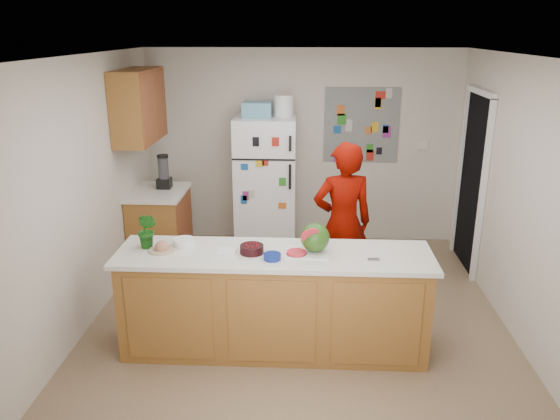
# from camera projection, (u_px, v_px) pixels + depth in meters

# --- Properties ---
(floor) EXTENTS (4.00, 4.50, 0.02)m
(floor) POSITION_uv_depth(u_px,v_px,m) (298.00, 321.00, 5.36)
(floor) COLOR brown
(floor) RESTS_ON ground
(wall_back) EXTENTS (4.00, 0.02, 2.50)m
(wall_back) POSITION_uv_depth(u_px,v_px,m) (302.00, 147.00, 7.10)
(wall_back) COLOR beige
(wall_back) RESTS_ON ground
(wall_left) EXTENTS (0.02, 4.50, 2.50)m
(wall_left) POSITION_uv_depth(u_px,v_px,m) (83.00, 195.00, 5.06)
(wall_left) COLOR beige
(wall_left) RESTS_ON ground
(wall_right) EXTENTS (0.02, 4.50, 2.50)m
(wall_right) POSITION_uv_depth(u_px,v_px,m) (524.00, 202.00, 4.86)
(wall_right) COLOR beige
(wall_right) RESTS_ON ground
(ceiling) EXTENTS (4.00, 4.50, 0.02)m
(ceiling) POSITION_uv_depth(u_px,v_px,m) (301.00, 55.00, 4.56)
(ceiling) COLOR white
(ceiling) RESTS_ON wall_back
(doorway) EXTENTS (0.03, 0.85, 2.04)m
(doorway) POSITION_uv_depth(u_px,v_px,m) (473.00, 183.00, 6.31)
(doorway) COLOR black
(doorway) RESTS_ON ground
(peninsula_base) EXTENTS (2.60, 0.62, 0.88)m
(peninsula_base) POSITION_uv_depth(u_px,v_px,m) (274.00, 304.00, 4.75)
(peninsula_base) COLOR brown
(peninsula_base) RESTS_ON floor
(peninsula_top) EXTENTS (2.68, 0.70, 0.04)m
(peninsula_top) POSITION_uv_depth(u_px,v_px,m) (274.00, 255.00, 4.61)
(peninsula_top) COLOR silver
(peninsula_top) RESTS_ON peninsula_base
(side_counter_base) EXTENTS (0.60, 0.80, 0.86)m
(side_counter_base) POSITION_uv_depth(u_px,v_px,m) (161.00, 228.00, 6.58)
(side_counter_base) COLOR brown
(side_counter_base) RESTS_ON floor
(side_counter_top) EXTENTS (0.64, 0.84, 0.04)m
(side_counter_top) POSITION_uv_depth(u_px,v_px,m) (158.00, 192.00, 6.44)
(side_counter_top) COLOR silver
(side_counter_top) RESTS_ON side_counter_base
(upper_cabinets) EXTENTS (0.35, 1.00, 0.80)m
(upper_cabinets) POSITION_uv_depth(u_px,v_px,m) (139.00, 106.00, 6.08)
(upper_cabinets) COLOR brown
(upper_cabinets) RESTS_ON wall_left
(refrigerator) EXTENTS (0.75, 0.70, 1.70)m
(refrigerator) POSITION_uv_depth(u_px,v_px,m) (266.00, 184.00, 6.89)
(refrigerator) COLOR silver
(refrigerator) RESTS_ON floor
(fridge_top_bin) EXTENTS (0.35, 0.28, 0.18)m
(fridge_top_bin) POSITION_uv_depth(u_px,v_px,m) (257.00, 109.00, 6.60)
(fridge_top_bin) COLOR #5999B2
(fridge_top_bin) RESTS_ON refrigerator
(photo_collage) EXTENTS (0.95, 0.01, 0.95)m
(photo_collage) POSITION_uv_depth(u_px,v_px,m) (361.00, 125.00, 6.95)
(photo_collage) COLOR slate
(photo_collage) RESTS_ON wall_back
(person) EXTENTS (0.69, 0.52, 1.69)m
(person) POSITION_uv_depth(u_px,v_px,m) (343.00, 224.00, 5.51)
(person) COLOR #690700
(person) RESTS_ON floor
(blender_appliance) EXTENTS (0.12, 0.12, 0.38)m
(blender_appliance) POSITION_uv_depth(u_px,v_px,m) (164.00, 173.00, 6.49)
(blender_appliance) COLOR black
(blender_appliance) RESTS_ON side_counter_top
(cutting_board) EXTENTS (0.40, 0.31, 0.01)m
(cutting_board) POSITION_uv_depth(u_px,v_px,m) (308.00, 252.00, 4.60)
(cutting_board) COLOR white
(cutting_board) RESTS_ON peninsula_top
(watermelon) EXTENTS (0.25, 0.25, 0.25)m
(watermelon) POSITION_uv_depth(u_px,v_px,m) (315.00, 237.00, 4.57)
(watermelon) COLOR #17550D
(watermelon) RESTS_ON cutting_board
(watermelon_slice) EXTENTS (0.16, 0.16, 0.02)m
(watermelon_slice) POSITION_uv_depth(u_px,v_px,m) (296.00, 253.00, 4.55)
(watermelon_slice) COLOR #D6353E
(watermelon_slice) RESTS_ON cutting_board
(cherry_bowl) EXTENTS (0.23, 0.23, 0.07)m
(cherry_bowl) POSITION_uv_depth(u_px,v_px,m) (252.00, 249.00, 4.59)
(cherry_bowl) COLOR black
(cherry_bowl) RESTS_ON peninsula_top
(white_bowl) EXTENTS (0.23, 0.23, 0.06)m
(white_bowl) POSITION_uv_depth(u_px,v_px,m) (184.00, 242.00, 4.75)
(white_bowl) COLOR white
(white_bowl) RESTS_ON peninsula_top
(cobalt_bowl) EXTENTS (0.15, 0.15, 0.05)m
(cobalt_bowl) POSITION_uv_depth(u_px,v_px,m) (272.00, 257.00, 4.46)
(cobalt_bowl) COLOR navy
(cobalt_bowl) RESTS_ON peninsula_top
(plate) EXTENTS (0.26, 0.26, 0.02)m
(plate) POSITION_uv_depth(u_px,v_px,m) (162.00, 250.00, 4.64)
(plate) COLOR #B0A58A
(plate) RESTS_ON peninsula_top
(paper_towel) EXTENTS (0.17, 0.15, 0.02)m
(paper_towel) POSITION_uv_depth(u_px,v_px,m) (227.00, 251.00, 4.60)
(paper_towel) COLOR white
(paper_towel) RESTS_ON peninsula_top
(keys) EXTENTS (0.10, 0.05, 0.01)m
(keys) POSITION_uv_depth(u_px,v_px,m) (374.00, 259.00, 4.45)
(keys) COLOR gray
(keys) RESTS_ON peninsula_top
(potted_plant) EXTENTS (0.22, 0.20, 0.32)m
(potted_plant) POSITION_uv_depth(u_px,v_px,m) (147.00, 231.00, 4.65)
(potted_plant) COLOR #154113
(potted_plant) RESTS_ON peninsula_top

